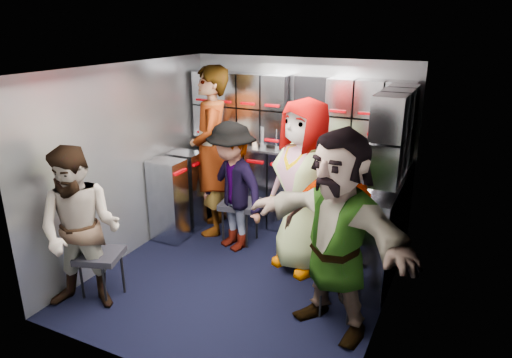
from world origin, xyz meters
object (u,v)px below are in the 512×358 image
at_px(attendant_arc_d, 333,223).
at_px(attendant_arc_e, 336,234).
at_px(jump_seat_mid_right, 336,249).
at_px(attendant_standing, 211,152).
at_px(jump_seat_near_left, 100,258).
at_px(attendant_arc_c, 304,187).
at_px(jump_seat_near_right, 339,280).
at_px(jump_seat_mid_left, 240,206).
at_px(attendant_arc_a, 81,231).
at_px(attendant_arc_b, 232,187).
at_px(jump_seat_center, 308,225).

xyz_separation_m(attendant_arc_d, attendant_arc_e, (0.16, -0.45, 0.12)).
height_order(jump_seat_mid_right, attendant_standing, attendant_standing).
relative_size(jump_seat_near_left, attendant_arc_c, 0.27).
bearing_deg(jump_seat_near_right, jump_seat_near_left, -162.12).
xyz_separation_m(jump_seat_mid_right, attendant_arc_d, (-0.00, -0.18, 0.35)).
relative_size(jump_seat_near_right, attendant_arc_d, 0.26).
xyz_separation_m(jump_seat_near_left, jump_seat_mid_left, (0.63, 1.60, 0.04)).
bearing_deg(attendant_arc_a, jump_seat_near_right, 0.18).
bearing_deg(attendant_arc_c, attendant_arc_b, -160.33).
bearing_deg(attendant_arc_c, attendant_arc_a, -110.02).
bearing_deg(jump_seat_near_right, attendant_arc_d, 120.21).
height_order(jump_seat_near_left, attendant_standing, attendant_standing).
bearing_deg(attendant_standing, attendant_arc_b, 25.73).
height_order(jump_seat_mid_right, attendant_arc_d, attendant_arc_d).
bearing_deg(attendant_arc_c, jump_seat_near_right, -23.86).
height_order(jump_seat_near_left, jump_seat_mid_left, jump_seat_mid_left).
distance_m(jump_seat_mid_right, attendant_arc_a, 2.37).
distance_m(jump_seat_near_right, attendant_arc_c, 1.05).
xyz_separation_m(jump_seat_center, attendant_arc_e, (0.60, -1.03, 0.47)).
height_order(attendant_arc_c, attendant_arc_e, attendant_arc_c).
bearing_deg(attendant_arc_a, attendant_arc_d, 8.11).
bearing_deg(attendant_arc_a, jump_seat_mid_right, 11.92).
bearing_deg(attendant_arc_d, attendant_arc_b, 128.09).
bearing_deg(attendant_arc_a, attendant_arc_b, 46.40).
relative_size(jump_seat_mid_left, jump_seat_near_right, 1.26).
xyz_separation_m(attendant_standing, attendant_arc_e, (1.91, -1.23, -0.14)).
bearing_deg(jump_seat_mid_left, attendant_standing, 164.55).
distance_m(jump_seat_near_right, attendant_arc_b, 1.69).
bearing_deg(attendant_arc_d, jump_seat_near_left, 174.02).
bearing_deg(attendant_arc_b, jump_seat_near_right, -4.64).
height_order(jump_seat_mid_left, attendant_standing, attendant_standing).
distance_m(attendant_arc_b, attendant_arc_e, 1.74).
height_order(attendant_arc_a, attendant_arc_d, attendant_arc_a).
relative_size(jump_seat_mid_right, attendant_arc_d, 0.30).
relative_size(attendant_arc_c, attendant_arc_d, 1.19).
bearing_deg(attendant_standing, jump_seat_center, 51.37).
distance_m(jump_seat_near_left, attendant_standing, 1.84).
bearing_deg(jump_seat_near_right, attendant_arc_e, -90.00).
bearing_deg(attendant_arc_e, jump_seat_center, 142.50).
xyz_separation_m(jump_seat_near_left, attendant_arc_e, (2.10, 0.50, 0.47)).
bearing_deg(jump_seat_near_left, attendant_arc_c, 41.85).
distance_m(jump_seat_mid_right, jump_seat_near_right, 0.48).
distance_m(attendant_arc_d, attendant_arc_e, 0.49).
bearing_deg(jump_seat_mid_right, attendant_arc_d, -90.00).
xyz_separation_m(attendant_arc_c, attendant_arc_e, (0.60, -0.85, -0.03)).
height_order(attendant_arc_b, attendant_arc_c, attendant_arc_c).
height_order(jump_seat_near_right, attendant_arc_c, attendant_arc_c).
bearing_deg(jump_seat_near_right, attendant_arc_c, 131.60).
bearing_deg(attendant_arc_e, attendant_arc_d, 131.75).
bearing_deg(jump_seat_mid_left, attendant_arc_d, -26.56).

